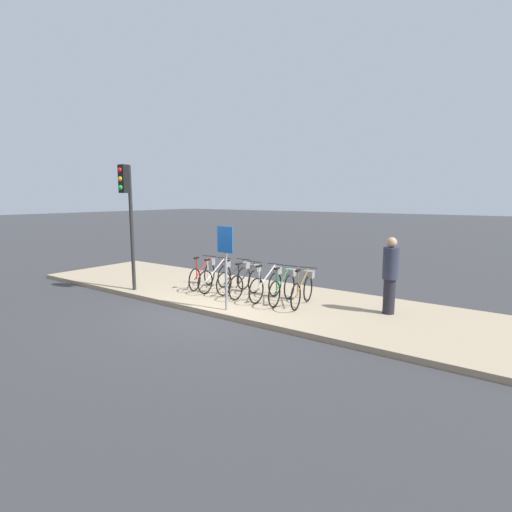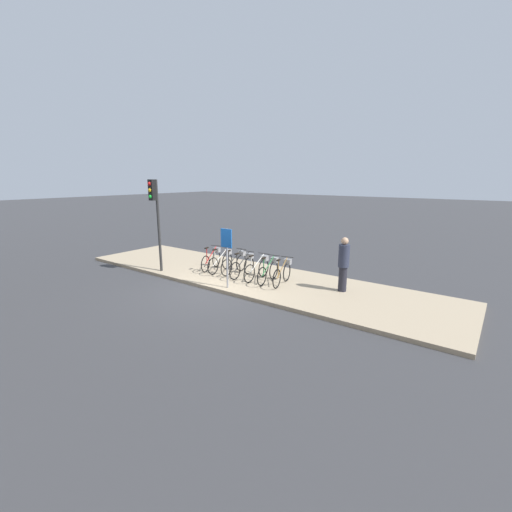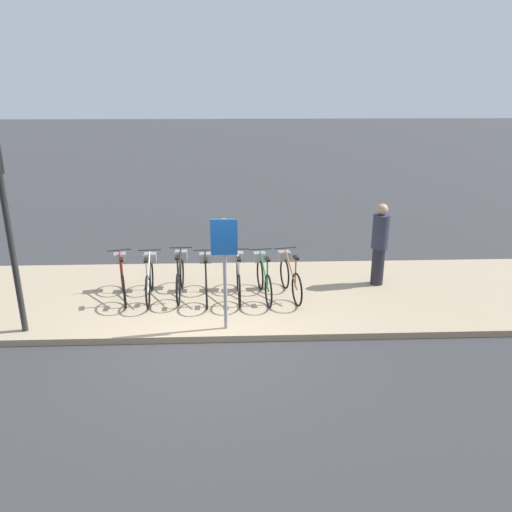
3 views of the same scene
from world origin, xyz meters
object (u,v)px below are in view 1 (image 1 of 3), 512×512
parked_bicycle_4 (268,283)px  parked_bicycle_5 (284,286)px  parked_bicycle_0 (204,273)px  sign_post (226,253)px  traffic_light (127,201)px  parked_bicycle_2 (236,277)px  parked_bicycle_3 (248,280)px  pedestrian (390,274)px  parked_bicycle_1 (217,275)px  parked_bicycle_6 (303,288)px

parked_bicycle_4 → parked_bicycle_5: size_ratio=1.01×
parked_bicycle_4 → parked_bicycle_0: bearing=178.8°
parked_bicycle_4 → sign_post: sign_post is taller
traffic_light → sign_post: bearing=0.8°
parked_bicycle_2 → parked_bicycle_3: size_ratio=1.00×
traffic_light → parked_bicycle_5: bearing=19.0°
parked_bicycle_3 → pedestrian: pedestrian is taller
parked_bicycle_2 → pedestrian: bearing=5.3°
parked_bicycle_1 → pedestrian: bearing=6.3°
parked_bicycle_6 → pedestrian: size_ratio=0.87×
parked_bicycle_5 → traffic_light: (-4.15, -1.43, 2.07)m
parked_bicycle_4 → pedestrian: (2.92, 0.52, 0.49)m
parked_bicycle_3 → sign_post: size_ratio=0.78×
parked_bicycle_4 → traffic_light: traffic_light is taller
parked_bicycle_5 → traffic_light: size_ratio=0.44×
parked_bicycle_1 → traffic_light: bearing=-142.7°
parked_bicycle_0 → parked_bicycle_4: same height
parked_bicycle_0 → traffic_light: traffic_light is taller
parked_bicycle_0 → parked_bicycle_2: same height
parked_bicycle_5 → parked_bicycle_6: size_ratio=1.01×
parked_bicycle_0 → parked_bicycle_1: same height
traffic_light → parked_bicycle_0: bearing=47.3°
parked_bicycle_1 → sign_post: size_ratio=0.78×
parked_bicycle_3 → parked_bicycle_4: 0.63m
pedestrian → sign_post: bearing=-148.6°
pedestrian → sign_post: size_ratio=0.89×
pedestrian → traffic_light: size_ratio=0.50×
parked_bicycle_3 → sign_post: (0.41, -1.37, 0.91)m
parked_bicycle_1 → parked_bicycle_5: size_ratio=1.00×
traffic_light → sign_post: (3.44, 0.05, -1.16)m
parked_bicycle_6 → parked_bicycle_4: bearing=-178.1°
sign_post → parked_bicycle_3: bearing=106.5°
sign_post → traffic_light: bearing=-179.2°
parked_bicycle_4 → pedestrian: size_ratio=0.88×
parked_bicycle_4 → parked_bicycle_3: bearing=-177.1°
pedestrian → sign_post: (-3.15, -1.92, 0.42)m
parked_bicycle_5 → parked_bicycle_6: 0.53m
parked_bicycle_2 → parked_bicycle_5: bearing=-5.9°
parked_bicycle_5 → sign_post: bearing=-117.5°
parked_bicycle_2 → parked_bicycle_5: same height
parked_bicycle_5 → parked_bicycle_6: (0.52, 0.06, 0.00)m
parked_bicycle_6 → parked_bicycle_2: bearing=177.1°
parked_bicycle_4 → parked_bicycle_6: size_ratio=1.01×
parked_bicycle_5 → parked_bicycle_2: bearing=174.1°
parked_bicycle_3 → pedestrian: size_ratio=0.88×
parked_bicycle_2 → traffic_light: 3.62m
parked_bicycle_2 → parked_bicycle_3: bearing=-18.8°
pedestrian → parked_bicycle_4: bearing=-169.9°
parked_bicycle_1 → parked_bicycle_4: 1.74m
sign_post → parked_bicycle_4: bearing=80.8°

